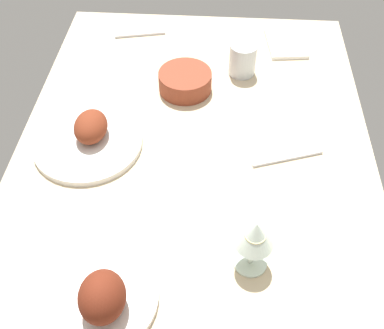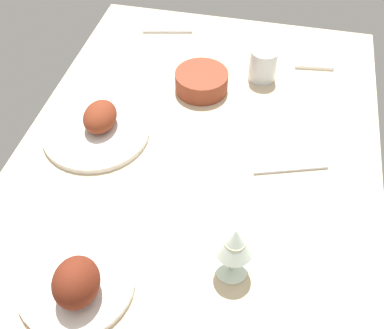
% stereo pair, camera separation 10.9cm
% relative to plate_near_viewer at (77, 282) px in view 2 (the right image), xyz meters
% --- Properties ---
extents(dining_table, '(1.40, 0.90, 0.04)m').
position_rel_plate_near_viewer_xyz_m(dining_table, '(-0.35, 0.15, -0.05)').
color(dining_table, '#C6B28E').
rests_on(dining_table, ground).
extents(plate_near_viewer, '(0.23, 0.23, 0.11)m').
position_rel_plate_near_viewer_xyz_m(plate_near_viewer, '(0.00, 0.00, 0.00)').
color(plate_near_viewer, silver).
rests_on(plate_near_viewer, dining_table).
extents(plate_far_side, '(0.27, 0.27, 0.08)m').
position_rel_plate_near_viewer_xyz_m(plate_far_side, '(-0.43, -0.12, -0.01)').
color(plate_far_side, silver).
rests_on(plate_far_side, dining_table).
extents(bowl_cream, '(0.15, 0.15, 0.06)m').
position_rel_plate_near_viewer_xyz_m(bowl_cream, '(-0.66, 0.11, -0.00)').
color(bowl_cream, brown).
rests_on(bowl_cream, dining_table).
extents(wine_glass, '(0.08, 0.08, 0.14)m').
position_rel_plate_near_viewer_xyz_m(wine_glass, '(-0.11, 0.28, 0.06)').
color(wine_glass, silver).
rests_on(wine_glass, dining_table).
extents(water_tumbler, '(0.08, 0.08, 0.09)m').
position_rel_plate_near_viewer_xyz_m(water_tumbler, '(-0.75, 0.27, 0.01)').
color(water_tumbler, silver).
rests_on(water_tumbler, dining_table).
extents(folded_napkin, '(0.17, 0.13, 0.01)m').
position_rel_plate_near_viewer_xyz_m(folded_napkin, '(-0.90, 0.41, -0.03)').
color(folded_napkin, white).
rests_on(folded_napkin, dining_table).
extents(fork_loose, '(0.04, 0.16, 0.01)m').
position_rel_plate_near_viewer_xyz_m(fork_loose, '(-0.92, -0.06, -0.03)').
color(fork_loose, silver).
rests_on(fork_loose, dining_table).
extents(spoon_loose, '(0.07, 0.18, 0.01)m').
position_rel_plate_near_viewer_xyz_m(spoon_loose, '(-0.40, 0.38, -0.03)').
color(spoon_loose, silver).
rests_on(spoon_loose, dining_table).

